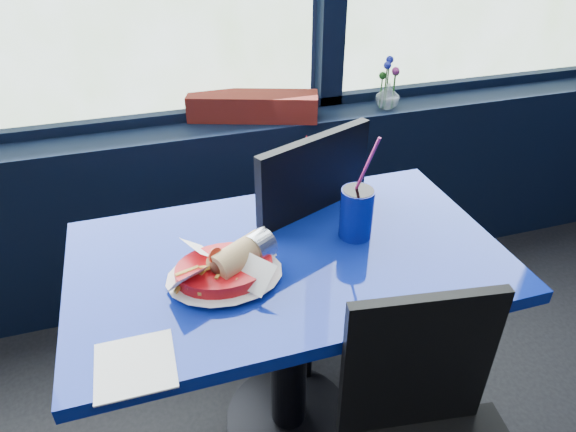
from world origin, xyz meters
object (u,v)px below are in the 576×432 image
at_px(flower_vase, 388,93).
at_px(soda_cup, 357,212).
at_px(near_table, 289,303).
at_px(ketchup_bottle, 306,172).
at_px(planter_box, 253,106).
at_px(chair_near_back, 314,232).
at_px(food_basket, 227,268).

bearing_deg(flower_vase, soda_cup, -121.90).
xyz_separation_m(near_table, ketchup_bottle, (0.14, 0.27, 0.28)).
relative_size(planter_box, ketchup_bottle, 2.29).
distance_m(chair_near_back, flower_vase, 0.77).
height_order(near_table, chair_near_back, chair_near_back).
distance_m(chair_near_back, food_basket, 0.57).
relative_size(chair_near_back, flower_vase, 4.54).
bearing_deg(planter_box, flower_vase, 13.53).
xyz_separation_m(flower_vase, soda_cup, (-0.49, -0.78, -0.04)).
distance_m(flower_vase, food_basket, 1.24).
distance_m(chair_near_back, ketchup_bottle, 0.29).
height_order(chair_near_back, planter_box, chair_near_back).
bearing_deg(planter_box, soda_cup, -64.51).
bearing_deg(planter_box, ketchup_bottle, -68.95).
xyz_separation_m(chair_near_back, soda_cup, (0.02, -0.29, 0.26)).
xyz_separation_m(chair_near_back, flower_vase, (0.51, 0.50, 0.29)).
bearing_deg(food_basket, planter_box, 65.95).
distance_m(near_table, soda_cup, 0.34).
bearing_deg(planter_box, near_table, -78.79).
xyz_separation_m(near_table, food_basket, (-0.19, -0.05, 0.22)).
xyz_separation_m(planter_box, flower_vase, (0.59, -0.05, 0.01)).
height_order(near_table, food_basket, food_basket).
relative_size(chair_near_back, ketchup_bottle, 4.32).
bearing_deg(flower_vase, food_basket, -135.68).
bearing_deg(soda_cup, ketchup_bottle, 107.63).
distance_m(near_table, chair_near_back, 0.37).
relative_size(planter_box, food_basket, 1.83).
distance_m(planter_box, ketchup_bottle, 0.61).
relative_size(near_table, chair_near_back, 1.20).
distance_m(food_basket, ketchup_bottle, 0.46).
bearing_deg(chair_near_back, planter_box, -104.71).
height_order(flower_vase, food_basket, flower_vase).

